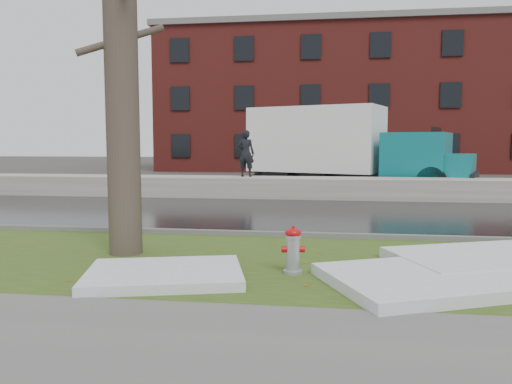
# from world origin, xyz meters

# --- Properties ---
(ground) EXTENTS (120.00, 120.00, 0.00)m
(ground) POSITION_xyz_m (0.00, 0.00, 0.00)
(ground) COLOR #47423D
(ground) RESTS_ON ground
(verge) EXTENTS (60.00, 4.50, 0.04)m
(verge) POSITION_xyz_m (0.00, -1.25, 0.02)
(verge) COLOR #2D4517
(verge) RESTS_ON ground
(sidewalk) EXTENTS (60.00, 3.00, 0.05)m
(sidewalk) POSITION_xyz_m (0.00, -5.00, 0.03)
(sidewalk) COLOR slate
(sidewalk) RESTS_ON ground
(road) EXTENTS (60.00, 7.00, 0.03)m
(road) POSITION_xyz_m (0.00, 4.50, 0.01)
(road) COLOR black
(road) RESTS_ON ground
(parking_lot) EXTENTS (60.00, 9.00, 0.03)m
(parking_lot) POSITION_xyz_m (0.00, 13.00, 0.01)
(parking_lot) COLOR slate
(parking_lot) RESTS_ON ground
(curb) EXTENTS (60.00, 0.15, 0.14)m
(curb) POSITION_xyz_m (0.00, 1.00, 0.07)
(curb) COLOR slate
(curb) RESTS_ON ground
(snowbank) EXTENTS (60.00, 1.60, 0.75)m
(snowbank) POSITION_xyz_m (0.00, 8.70, 0.38)
(snowbank) COLOR #B6B1A7
(snowbank) RESTS_ON ground
(brick_building) EXTENTS (26.00, 12.00, 10.00)m
(brick_building) POSITION_xyz_m (2.00, 30.00, 5.00)
(brick_building) COLOR maroon
(brick_building) RESTS_ON ground
(bg_tree_left) EXTENTS (1.40, 1.62, 6.50)m
(bg_tree_left) POSITION_xyz_m (-12.00, 22.00, 3.33)
(bg_tree_left) COLOR brown
(bg_tree_left) RESTS_ON ground
(bg_tree_center) EXTENTS (1.40, 1.62, 6.50)m
(bg_tree_center) POSITION_xyz_m (-6.00, 26.00, 3.33)
(bg_tree_center) COLOR brown
(bg_tree_center) RESTS_ON ground
(fire_hydrant) EXTENTS (0.36, 0.32, 0.73)m
(fire_hydrant) POSITION_xyz_m (0.38, -1.95, 0.43)
(fire_hydrant) COLOR #9EA0A6
(fire_hydrant) RESTS_ON verge
(tree) EXTENTS (1.37, 1.56, 7.21)m
(tree) POSITION_xyz_m (-2.66, -0.96, 3.67)
(tree) COLOR brown
(tree) RESTS_ON verge
(box_truck) EXTENTS (10.50, 5.37, 3.52)m
(box_truck) POSITION_xyz_m (1.47, 12.11, 1.86)
(box_truck) COLOR black
(box_truck) RESTS_ON ground
(worker) EXTENTS (0.69, 0.51, 1.73)m
(worker) POSITION_xyz_m (-2.07, 8.93, 1.61)
(worker) COLOR black
(worker) RESTS_ON snowbank
(snow_patch_near) EXTENTS (3.18, 2.88, 0.16)m
(snow_patch_near) POSITION_xyz_m (2.24, -2.30, 0.12)
(snow_patch_near) COLOR silver
(snow_patch_near) RESTS_ON verge
(snow_patch_far) EXTENTS (2.54, 2.11, 0.14)m
(snow_patch_far) POSITION_xyz_m (-1.44, -2.50, 0.11)
(snow_patch_far) COLOR silver
(snow_patch_far) RESTS_ON verge
(snow_patch_side) EXTENTS (3.26, 2.69, 0.18)m
(snow_patch_side) POSITION_xyz_m (3.41, -0.99, 0.13)
(snow_patch_side) COLOR silver
(snow_patch_side) RESTS_ON verge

